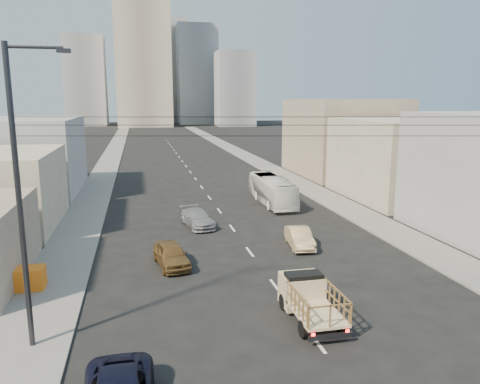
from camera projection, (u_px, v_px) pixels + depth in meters
name	position (u px, v px, depth m)	size (l,w,h in m)	color
ground	(336.00, 368.00, 17.63)	(420.00, 420.00, 0.00)	black
sidewalk_left	(111.00, 157.00, 82.29)	(3.50, 180.00, 0.12)	slate
sidewalk_right	(241.00, 154.00, 87.18)	(3.50, 180.00, 0.12)	slate
lane_dashes	(188.00, 169.00, 68.44)	(0.15, 104.00, 0.01)	silver
flatbed_pickup	(310.00, 296.00, 21.35)	(1.95, 4.41, 1.90)	#CAB287
city_bus	(272.00, 190.00, 45.17)	(2.28, 9.74, 2.71)	silver
sedan_brown	(171.00, 255.00, 28.30)	(1.69, 4.21, 1.43)	brown
sedan_tan	(299.00, 237.00, 32.01)	(1.41, 4.04, 1.33)	tan
sedan_grey	(197.00, 218.00, 37.18)	(1.89, 4.66, 1.35)	gray
streetlamp_left	(21.00, 193.00, 17.85)	(2.36, 0.25, 12.00)	#2D2D33
overhead_wires	(329.00, 126.00, 17.33)	(23.01, 5.02, 0.72)	black
crate_stack	(27.00, 278.00, 24.60)	(1.80, 1.20, 1.14)	orange
bldg_right_mid	(404.00, 159.00, 47.76)	(11.00, 14.00, 8.00)	#A69A85
bldg_right_far	(342.00, 137.00, 63.01)	(12.00, 16.00, 10.00)	gray
bldg_left_far	(20.00, 156.00, 50.19)	(12.00, 16.00, 8.00)	#949497
high_rise_tower	(143.00, 45.00, 173.98)	(20.00, 20.00, 60.00)	tan
midrise_ne	(197.00, 75.00, 194.88)	(16.00, 16.00, 40.00)	gray
midrise_nw	(86.00, 81.00, 181.51)	(15.00, 15.00, 34.00)	gray
midrise_back	(166.00, 72.00, 206.38)	(18.00, 18.00, 44.00)	#949497
midrise_east	(235.00, 89.00, 179.36)	(14.00, 14.00, 28.00)	gray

